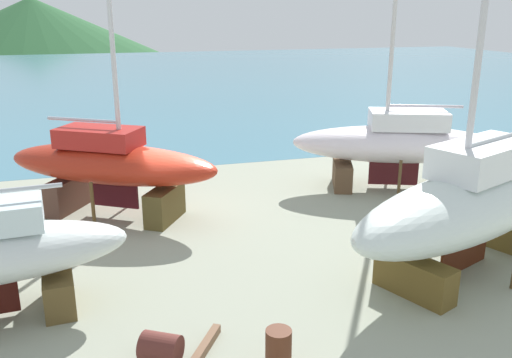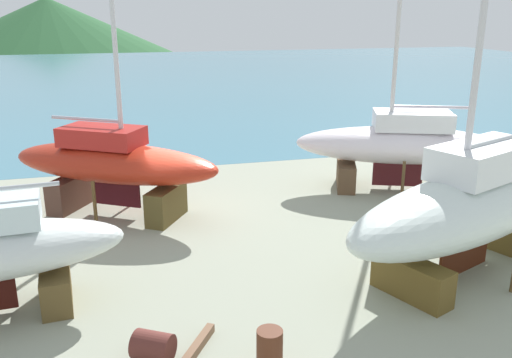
{
  "view_description": "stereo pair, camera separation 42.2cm",
  "coord_description": "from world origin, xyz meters",
  "px_view_note": "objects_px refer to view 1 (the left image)",
  "views": [
    {
      "loc": [
        -2.48,
        -17.83,
        6.98
      ],
      "look_at": [
        1.99,
        -2.29,
        1.96
      ],
      "focal_mm": 38.33,
      "sensor_mm": 36.0,
      "label": 1
    },
    {
      "loc": [
        -2.07,
        -17.94,
        6.98
      ],
      "look_at": [
        1.99,
        -2.29,
        1.96
      ],
      "focal_mm": 38.33,
      "sensor_mm": 36.0,
      "label": 2
    }
  ],
  "objects_px": {
    "sailboat_small_center": "(471,202)",
    "barrel_rust_mid": "(161,348)",
    "sailboat_mid_port": "(111,164)",
    "worker": "(112,157)",
    "barrel_tipped_right": "(278,351)",
    "sailboat_far_slipway": "(396,143)"
  },
  "relations": [
    {
      "from": "sailboat_mid_port",
      "to": "sailboat_far_slipway",
      "type": "relative_size",
      "value": 0.84
    },
    {
      "from": "sailboat_mid_port",
      "to": "sailboat_far_slipway",
      "type": "distance_m",
      "value": 11.11
    },
    {
      "from": "sailboat_far_slipway",
      "to": "barrel_rust_mid",
      "type": "distance_m",
      "value": 13.94
    },
    {
      "from": "sailboat_small_center",
      "to": "barrel_rust_mid",
      "type": "distance_m",
      "value": 9.05
    },
    {
      "from": "sailboat_small_center",
      "to": "worker",
      "type": "height_order",
      "value": "sailboat_small_center"
    },
    {
      "from": "sailboat_mid_port",
      "to": "sailboat_far_slipway",
      "type": "height_order",
      "value": "sailboat_far_slipway"
    },
    {
      "from": "sailboat_small_center",
      "to": "barrel_rust_mid",
      "type": "bearing_deg",
      "value": -10.24
    },
    {
      "from": "worker",
      "to": "barrel_tipped_right",
      "type": "xyz_separation_m",
      "value": [
        2.7,
        -14.98,
        -0.4
      ]
    },
    {
      "from": "sailboat_small_center",
      "to": "sailboat_far_slipway",
      "type": "height_order",
      "value": "sailboat_small_center"
    },
    {
      "from": "sailboat_far_slipway",
      "to": "sailboat_small_center",
      "type": "bearing_deg",
      "value": 96.67
    },
    {
      "from": "sailboat_small_center",
      "to": "worker",
      "type": "relative_size",
      "value": 8.37
    },
    {
      "from": "worker",
      "to": "barrel_tipped_right",
      "type": "distance_m",
      "value": 15.22
    },
    {
      "from": "barrel_rust_mid",
      "to": "barrel_tipped_right",
      "type": "xyz_separation_m",
      "value": [
        2.23,
        -0.98,
        0.15
      ]
    },
    {
      "from": "sailboat_far_slipway",
      "to": "barrel_rust_mid",
      "type": "relative_size",
      "value": 17.05
    },
    {
      "from": "sailboat_small_center",
      "to": "barrel_tipped_right",
      "type": "height_order",
      "value": "sailboat_small_center"
    },
    {
      "from": "sailboat_mid_port",
      "to": "barrel_tipped_right",
      "type": "xyz_separation_m",
      "value": [
        2.84,
        -9.95,
        -1.41
      ]
    },
    {
      "from": "sailboat_mid_port",
      "to": "sailboat_small_center",
      "type": "distance_m",
      "value": 11.67
    },
    {
      "from": "sailboat_small_center",
      "to": "barrel_tipped_right",
      "type": "bearing_deg",
      "value": 1.51
    },
    {
      "from": "worker",
      "to": "barrel_tipped_right",
      "type": "bearing_deg",
      "value": 42.74
    },
    {
      "from": "sailboat_mid_port",
      "to": "worker",
      "type": "height_order",
      "value": "sailboat_mid_port"
    },
    {
      "from": "worker",
      "to": "barrel_tipped_right",
      "type": "height_order",
      "value": "worker"
    },
    {
      "from": "sailboat_mid_port",
      "to": "barrel_rust_mid",
      "type": "xyz_separation_m",
      "value": [
        0.61,
        -8.97,
        -1.56
      ]
    }
  ]
}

